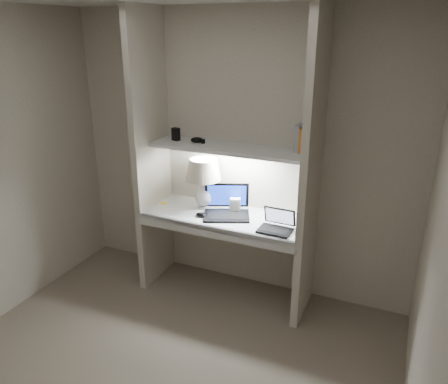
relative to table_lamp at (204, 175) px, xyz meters
The scene contains 18 objects.
floor 1.71m from the table_lamp, 79.35° to the right, with size 3.20×3.00×0.01m, color gray.
back_wall 0.35m from the table_lamp, 38.28° to the left, with size 3.20×0.01×2.50m, color beige.
alcove_panel_left 0.52m from the table_lamp, behind, with size 0.06×0.55×2.50m, color beige.
alcove_panel_right 0.99m from the table_lamp, ahead, with size 0.06×0.55×2.50m, color beige.
desk 0.42m from the table_lamp, 18.29° to the right, with size 1.40×0.55×0.04m, color white.
desk_apron 0.56m from the table_lamp, 54.25° to the right, with size 1.46×0.03×0.10m, color silver.
shelf 0.36m from the table_lamp, ahead, with size 1.40×0.36×0.03m, color silver.
strip_light 0.35m from the table_lamp, ahead, with size 0.60×0.04×0.01m, color white.
table_lamp is the anchor object (origin of this frame).
laptop_main 0.36m from the table_lamp, 11.52° to the right, with size 0.49×0.46×0.26m.
laptop_netbook 0.82m from the table_lamp, 13.92° to the right, with size 0.27×0.24×0.17m.
speaker 0.39m from the table_lamp, ahead, with size 0.09×0.06×0.13m, color silver.
mouse 0.36m from the table_lamp, 70.38° to the right, with size 0.10×0.06×0.04m, color black.
cable_coil 0.40m from the table_lamp, 18.51° to the right, with size 0.09×0.09×0.01m, color black.
sticky_note 0.51m from the table_lamp, behind, with size 0.06×0.06×0.00m, color gold.
book_row 0.98m from the table_lamp, ahead, with size 0.21×0.15×0.22m.
shelf_box 0.45m from the table_lamp, behind, with size 0.07×0.05×0.11m, color black.
shelf_gadget 0.32m from the table_lamp, 155.01° to the left, with size 0.11×0.08×0.05m, color black.
Camera 1 is at (1.40, -2.00, 2.30)m, focal length 35.00 mm.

